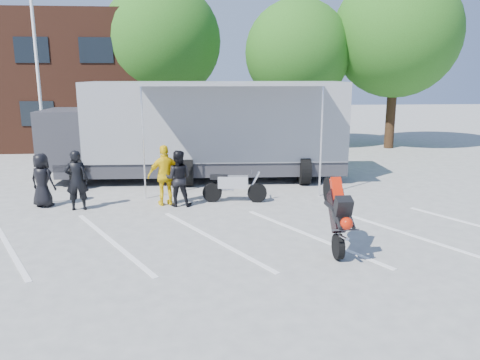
{
  "coord_description": "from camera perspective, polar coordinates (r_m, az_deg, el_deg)",
  "views": [
    {
      "loc": [
        -0.01,
        -9.72,
        3.88
      ],
      "look_at": [
        0.91,
        1.61,
        1.3
      ],
      "focal_mm": 35.0,
      "sensor_mm": 36.0,
      "label": 1
    }
  ],
  "objects": [
    {
      "name": "ground",
      "position": [
        10.46,
        -4.33,
        -9.02
      ],
      "size": [
        100.0,
        100.0,
        0.0
      ],
      "primitive_type": "plane",
      "color": "#A3A39E",
      "rests_on": "ground"
    },
    {
      "name": "parking_bay_lines",
      "position": [
        11.39,
        -4.37,
        -7.12
      ],
      "size": [
        18.09,
        13.33,
        0.01
      ],
      "primitive_type": "cube",
      "rotation": [
        0.0,
        0.0,
        0.52
      ],
      "color": "white",
      "rests_on": "ground"
    },
    {
      "name": "office_building",
      "position": [
        29.46,
        -24.97,
        10.88
      ],
      "size": [
        18.0,
        8.0,
        7.0
      ],
      "primitive_type": "cube",
      "color": "#492417",
      "rests_on": "ground"
    },
    {
      "name": "flagpole",
      "position": [
        20.71,
        -23.02,
        15.06
      ],
      "size": [
        1.61,
        0.12,
        8.0
      ],
      "color": "white",
      "rests_on": "ground"
    },
    {
      "name": "tree_left",
      "position": [
        25.85,
        -9.46,
        16.36
      ],
      "size": [
        6.12,
        6.12,
        8.64
      ],
      "color": "#382314",
      "rests_on": "ground"
    },
    {
      "name": "tree_mid",
      "position": [
        25.24,
        7.02,
        15.11
      ],
      "size": [
        5.44,
        5.44,
        7.68
      ],
      "color": "#382314",
      "rests_on": "ground"
    },
    {
      "name": "tree_right",
      "position": [
        26.28,
        18.52,
        16.51
      ],
      "size": [
        6.46,
        6.46,
        9.12
      ],
      "color": "#382314",
      "rests_on": "ground"
    },
    {
      "name": "transporter_truck",
      "position": [
        17.76,
        -4.42,
        0.13
      ],
      "size": [
        11.49,
        5.76,
        3.61
      ],
      "primitive_type": null,
      "rotation": [
        0.0,
        0.0,
        -0.03
      ],
      "color": "gray",
      "rests_on": "ground"
    },
    {
      "name": "parked_motorcycle",
      "position": [
        14.53,
        -0.65,
        -2.69
      ],
      "size": [
        2.1,
        0.9,
        1.07
      ],
      "primitive_type": null,
      "rotation": [
        0.0,
        0.0,
        1.46
      ],
      "color": "silver",
      "rests_on": "ground"
    },
    {
      "name": "stunt_bike_rider",
      "position": [
        10.91,
        10.86,
        -8.27
      ],
      "size": [
        0.77,
        1.59,
        1.85
      ],
      "primitive_type": null,
      "rotation": [
        0.0,
        0.0,
        0.02
      ],
      "color": "black",
      "rests_on": "ground"
    },
    {
      "name": "spectator_leather_a",
      "position": [
        15.04,
        -22.97,
        -0.03
      ],
      "size": [
        0.92,
        0.77,
        1.61
      ],
      "primitive_type": "imported",
      "rotation": [
        0.0,
        0.0,
        2.75
      ],
      "color": "black",
      "rests_on": "ground"
    },
    {
      "name": "spectator_leather_b",
      "position": [
        14.3,
        -19.28,
        -0.03
      ],
      "size": [
        0.68,
        0.48,
        1.77
      ],
      "primitive_type": "imported",
      "rotation": [
        0.0,
        0.0,
        3.23
      ],
      "color": "black",
      "rests_on": "ground"
    },
    {
      "name": "spectator_leather_c",
      "position": [
        14.05,
        -7.59,
        0.2
      ],
      "size": [
        0.86,
        0.69,
        1.69
      ],
      "primitive_type": "imported",
      "rotation": [
        0.0,
        0.0,
        3.08
      ],
      "color": "black",
      "rests_on": "ground"
    },
    {
      "name": "spectator_hivis",
      "position": [
        14.19,
        -9.07,
        0.56
      ],
      "size": [
        1.16,
        0.74,
        1.83
      ],
      "primitive_type": "imported",
      "rotation": [
        0.0,
        0.0,
        3.44
      ],
      "color": "yellow",
      "rests_on": "ground"
    }
  ]
}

